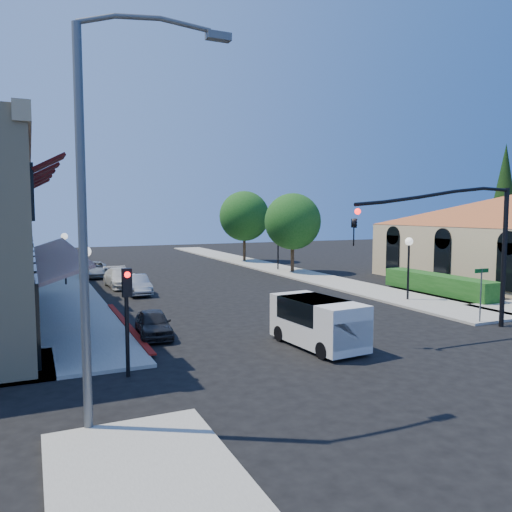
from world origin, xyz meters
name	(u,v)px	position (x,y,z in m)	size (l,w,h in m)	color
ground	(373,358)	(0.00, 0.00, 0.00)	(120.00, 120.00, 0.00)	black
sidewalk_left	(58,277)	(-8.75, 27.00, 0.06)	(3.50, 50.00, 0.12)	gray
sidewalk_right	(265,266)	(8.75, 27.00, 0.06)	(3.50, 50.00, 0.12)	gray
curb_red_strip	(127,328)	(-6.90, 8.00, 0.00)	(0.25, 10.00, 0.06)	maroon
hedge	(438,295)	(11.70, 9.00, 0.00)	(1.40, 8.00, 1.10)	#164915
conifer_far	(504,196)	(28.00, 18.00, 6.36)	(3.20, 3.20, 11.00)	#362215
street_tree_a	(293,222)	(8.80, 22.00, 4.19)	(4.56, 4.56, 6.48)	#362215
street_tree_b	(244,216)	(8.80, 32.00, 4.54)	(4.94, 4.94, 7.02)	#362215
signal_mast_arm	(469,234)	(5.86, 1.50, 4.09)	(8.01, 0.39, 6.00)	black
secondary_signal	(127,302)	(-8.00, 1.41, 2.32)	(0.28, 0.42, 3.32)	black
cobra_streetlight	(98,199)	(-9.15, -2.00, 5.27)	(3.60, 0.25, 9.31)	#595B5E
street_name_sign	(481,286)	(7.50, 2.20, 1.70)	(0.80, 0.06, 2.50)	#595B5E
lamppost_left_near	(86,266)	(-8.50, 8.00, 2.74)	(0.44, 0.44, 3.57)	black
lamppost_left_far	(65,245)	(-8.50, 22.00, 2.74)	(0.44, 0.44, 3.57)	black
lamppost_right_near	(409,253)	(8.50, 8.00, 2.74)	(0.44, 0.44, 3.57)	black
lamppost_right_far	(278,238)	(8.50, 24.00, 2.74)	(0.44, 0.44, 3.57)	black
white_van	(319,320)	(-1.00, 1.96, 1.03)	(2.07, 4.15, 1.78)	silver
parked_car_a	(153,323)	(-6.20, 6.00, 0.54)	(1.27, 3.15, 1.07)	black
parked_car_b	(137,285)	(-4.80, 16.63, 0.59)	(1.24, 3.56, 1.17)	#989B9D
parked_car_c	(121,278)	(-5.22, 20.00, 0.63)	(1.75, 4.31, 1.25)	silver
parked_car_d	(94,269)	(-6.20, 26.00, 0.59)	(1.94, 4.21, 1.17)	#96999B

